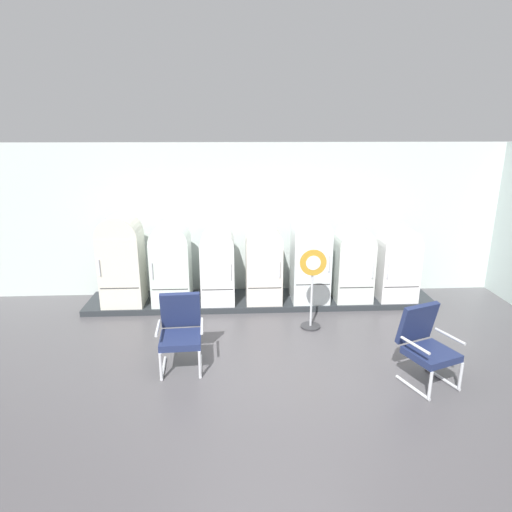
% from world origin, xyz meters
% --- Properties ---
extents(ground, '(12.00, 10.00, 0.05)m').
position_xyz_m(ground, '(0.00, 0.00, -0.03)').
color(ground, '#4D4A4E').
extents(back_wall, '(11.76, 0.12, 2.87)m').
position_xyz_m(back_wall, '(0.00, 3.66, 1.45)').
color(back_wall, silver).
rests_on(back_wall, ground).
extents(display_plinth, '(6.29, 0.95, 0.10)m').
position_xyz_m(display_plinth, '(0.00, 3.02, 0.05)').
color(display_plinth, '#2A2E32').
rests_on(display_plinth, ground).
extents(refrigerator_0, '(0.71, 0.64, 1.61)m').
position_xyz_m(refrigerator_0, '(-2.44, 2.89, 0.95)').
color(refrigerator_0, silver).
rests_on(refrigerator_0, display_plinth).
extents(refrigerator_1, '(0.67, 0.64, 1.47)m').
position_xyz_m(refrigerator_1, '(-1.59, 2.90, 0.88)').
color(refrigerator_1, silver).
rests_on(refrigerator_1, display_plinth).
extents(refrigerator_2, '(0.59, 0.71, 1.37)m').
position_xyz_m(refrigerator_2, '(-0.78, 2.93, 0.82)').
color(refrigerator_2, white).
rests_on(refrigerator_2, display_plinth).
extents(refrigerator_3, '(0.63, 0.64, 1.43)m').
position_xyz_m(refrigerator_3, '(0.04, 2.90, 0.86)').
color(refrigerator_3, silver).
rests_on(refrigerator_3, display_plinth).
extents(refrigerator_4, '(0.65, 0.68, 1.59)m').
position_xyz_m(refrigerator_4, '(0.88, 2.92, 0.95)').
color(refrigerator_4, white).
rests_on(refrigerator_4, display_plinth).
extents(refrigerator_5, '(0.65, 0.64, 1.37)m').
position_xyz_m(refrigerator_5, '(1.65, 2.90, 0.82)').
color(refrigerator_5, silver).
rests_on(refrigerator_5, display_plinth).
extents(refrigerator_6, '(0.68, 0.62, 1.36)m').
position_xyz_m(refrigerator_6, '(2.46, 2.89, 0.82)').
color(refrigerator_6, white).
rests_on(refrigerator_6, display_plinth).
extents(armchair_left, '(0.63, 0.68, 1.00)m').
position_xyz_m(armchair_left, '(-1.22, 0.89, 0.54)').
color(armchair_left, silver).
rests_on(armchair_left, ground).
extents(armchair_right, '(0.75, 0.80, 1.00)m').
position_xyz_m(armchair_right, '(1.90, 0.34, 0.54)').
color(armchair_right, silver).
rests_on(armchair_right, ground).
extents(sign_stand, '(0.42, 0.32, 1.32)m').
position_xyz_m(sign_stand, '(0.74, 1.94, 0.61)').
color(sign_stand, '#2D2D30').
rests_on(sign_stand, ground).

